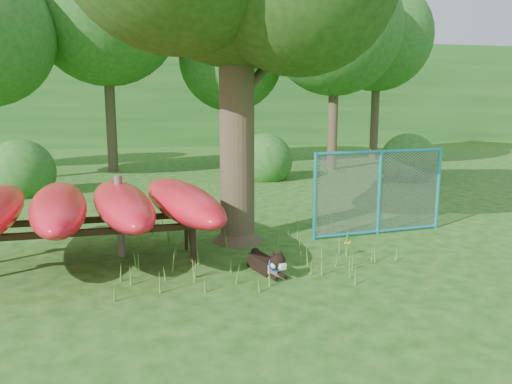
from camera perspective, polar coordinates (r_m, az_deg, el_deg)
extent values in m
plane|color=#1A4A0E|center=(7.26, 0.26, -9.49)|extent=(80.00, 80.00, 0.00)
cylinder|color=#3E3122|center=(8.67, -2.21, 9.59)|extent=(0.79, 0.79, 4.72)
cone|color=#3E3122|center=(8.94, -2.12, -4.15)|extent=(1.18, 1.18, 0.47)
cylinder|color=#3E3122|center=(8.99, 0.95, 13.82)|extent=(1.10, 1.02, 1.01)
cylinder|color=#3E3122|center=(8.65, -5.72, 16.43)|extent=(1.12, 0.30, 0.96)
cylinder|color=brown|center=(8.26, -15.30, -2.68)|extent=(0.14, 0.14, 1.32)
cylinder|color=brown|center=(8.17, -15.44, 0.44)|extent=(0.36, 0.14, 0.07)
cylinder|color=black|center=(7.74, -7.19, -6.10)|extent=(0.10, 0.10, 0.57)
cylinder|color=black|center=(8.50, -7.88, -4.63)|extent=(0.10, 0.10, 0.57)
cube|color=black|center=(7.63, -18.42, -4.38)|extent=(3.43, 0.29, 0.09)
cube|color=black|center=(8.41, -18.06, -3.05)|extent=(3.43, 0.29, 0.09)
ellipsoid|color=red|center=(8.00, -21.62, -1.57)|extent=(1.34, 3.51, 0.55)
ellipsoid|color=red|center=(7.93, -15.06, -1.30)|extent=(1.46, 3.52, 0.55)
ellipsoid|color=red|center=(7.97, -8.47, -1.01)|extent=(1.57, 3.52, 0.55)
cube|color=black|center=(7.41, 0.83, -8.22)|extent=(0.39, 0.64, 0.21)
cube|color=silver|center=(7.20, 1.85, -8.85)|extent=(0.22, 0.17, 0.19)
sphere|color=black|center=(7.03, 2.50, -7.94)|extent=(0.22, 0.22, 0.22)
cube|color=silver|center=(6.95, 2.94, -8.44)|extent=(0.12, 0.14, 0.08)
sphere|color=silver|center=(6.99, 2.08, -8.34)|extent=(0.10, 0.10, 0.10)
sphere|color=silver|center=(7.06, 3.06, -8.16)|extent=(0.10, 0.10, 0.10)
cone|color=black|center=(6.99, 1.94, -7.00)|extent=(0.09, 0.10, 0.11)
cone|color=black|center=(7.05, 2.79, -6.86)|extent=(0.11, 0.12, 0.11)
cylinder|color=black|center=(7.08, 1.83, -9.64)|extent=(0.14, 0.27, 0.06)
cylinder|color=black|center=(7.15, 2.92, -9.44)|extent=(0.14, 0.27, 0.06)
sphere|color=black|center=(7.68, -0.08, -6.89)|extent=(0.14, 0.14, 0.14)
torus|color=#1741B0|center=(7.10, 2.21, -8.19)|extent=(0.22, 0.12, 0.22)
cylinder|color=teal|center=(8.95, 6.74, -0.52)|extent=(0.08, 0.08, 1.59)
cylinder|color=teal|center=(9.59, 13.90, -0.04)|extent=(0.08, 0.08, 1.59)
cylinder|color=teal|center=(10.37, 20.08, 0.38)|extent=(0.08, 0.08, 1.59)
cylinder|color=teal|center=(9.49, 14.10, 4.49)|extent=(2.64, 0.43, 0.06)
cylinder|color=teal|center=(9.75, 13.72, -4.39)|extent=(2.64, 0.43, 0.06)
plane|color=gray|center=(9.59, 13.90, -0.04)|extent=(2.63, 0.37, 2.65)
cylinder|color=#50862C|center=(8.23, 10.37, -6.49)|extent=(0.02, 0.02, 0.22)
sphere|color=gold|center=(8.20, 10.39, -5.77)|extent=(0.04, 0.04, 0.04)
sphere|color=gold|center=(8.22, 10.69, -5.66)|extent=(0.04, 0.04, 0.04)
sphere|color=gold|center=(8.23, 10.16, -5.78)|extent=(0.04, 0.04, 0.04)
sphere|color=gold|center=(8.17, 10.55, -5.83)|extent=(0.04, 0.04, 0.04)
sphere|color=gold|center=(8.17, 10.25, -5.74)|extent=(0.04, 0.04, 0.04)
cylinder|color=#3E3122|center=(18.78, -16.35, 10.26)|extent=(0.36, 0.36, 5.25)
sphere|color=#215A1D|center=(19.05, -16.82, 19.31)|extent=(5.20, 5.20, 5.20)
cylinder|color=#3E3122|center=(19.92, -2.84, 8.60)|extent=(0.36, 0.36, 3.85)
sphere|color=#215A1D|center=(19.98, -2.90, 14.92)|extent=(4.00, 4.00, 4.00)
cylinder|color=#3E3122|center=(18.81, 8.82, 9.80)|extent=(0.36, 0.36, 4.76)
sphere|color=#215A1D|center=(19.00, 9.05, 18.02)|extent=(4.80, 4.80, 4.80)
cylinder|color=#3E3122|center=(22.71, 13.47, 9.84)|extent=(0.36, 0.36, 4.90)
sphere|color=#215A1D|center=(22.89, 13.77, 16.86)|extent=(4.60, 4.60, 4.60)
sphere|color=#215A1D|center=(14.87, -25.10, -0.30)|extent=(1.80, 1.80, 1.80)
sphere|color=#215A1D|center=(16.84, 16.87, 1.33)|extent=(1.80, 1.80, 1.80)
sphere|color=#215A1D|center=(16.24, 0.98, 1.46)|extent=(1.80, 1.80, 1.80)
cube|color=#215A1D|center=(34.74, -8.96, 10.88)|extent=(80.00, 12.00, 6.00)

